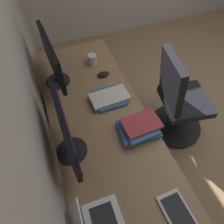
{
  "coord_description": "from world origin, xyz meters",
  "views": [
    {
      "loc": [
        -0.86,
        1.83,
        1.96
      ],
      "look_at": [
        -0.14,
        1.55,
        0.95
      ],
      "focal_mm": 32.89,
      "sensor_mm": 36.0,
      "label": 1
    }
  ],
  "objects_px": {
    "monitor_secondary": "(66,132)",
    "mouse_main": "(103,74)",
    "coffee_mug": "(92,59)",
    "drawer_pedestal": "(87,114)",
    "office_chair": "(178,102)",
    "monitor_primary": "(52,59)",
    "book_stack_near": "(140,128)",
    "book_stack_far": "(109,97)"
  },
  "relations": [
    {
      "from": "monitor_secondary",
      "to": "mouse_main",
      "type": "bearing_deg",
      "value": -34.81
    },
    {
      "from": "coffee_mug",
      "to": "monitor_secondary",
      "type": "bearing_deg",
      "value": 154.3
    },
    {
      "from": "drawer_pedestal",
      "to": "office_chair",
      "type": "distance_m",
      "value": 0.89
    },
    {
      "from": "drawer_pedestal",
      "to": "monitor_primary",
      "type": "xyz_separation_m",
      "value": [
        0.14,
        0.18,
        0.62
      ]
    },
    {
      "from": "monitor_secondary",
      "to": "book_stack_near",
      "type": "xyz_separation_m",
      "value": [
        -0.02,
        -0.47,
        -0.19
      ]
    },
    {
      "from": "coffee_mug",
      "to": "office_chair",
      "type": "height_order",
      "value": "office_chair"
    },
    {
      "from": "monitor_secondary",
      "to": "book_stack_far",
      "type": "xyz_separation_m",
      "value": [
        0.34,
        -0.38,
        -0.21
      ]
    },
    {
      "from": "drawer_pedestal",
      "to": "mouse_main",
      "type": "distance_m",
      "value": 0.45
    },
    {
      "from": "mouse_main",
      "to": "coffee_mug",
      "type": "distance_m",
      "value": 0.2
    },
    {
      "from": "book_stack_far",
      "to": "mouse_main",
      "type": "bearing_deg",
      "value": -9.28
    },
    {
      "from": "monitor_secondary",
      "to": "coffee_mug",
      "type": "bearing_deg",
      "value": -25.7
    },
    {
      "from": "monitor_primary",
      "to": "coffee_mug",
      "type": "height_order",
      "value": "monitor_primary"
    },
    {
      "from": "mouse_main",
      "to": "book_stack_far",
      "type": "xyz_separation_m",
      "value": [
        -0.28,
        0.05,
        0.01
      ]
    },
    {
      "from": "drawer_pedestal",
      "to": "monitor_secondary",
      "type": "distance_m",
      "value": 0.85
    },
    {
      "from": "monitor_primary",
      "to": "office_chair",
      "type": "distance_m",
      "value": 1.2
    },
    {
      "from": "book_stack_near",
      "to": "book_stack_far",
      "type": "relative_size",
      "value": 0.96
    },
    {
      "from": "drawer_pedestal",
      "to": "monitor_primary",
      "type": "height_order",
      "value": "monitor_primary"
    },
    {
      "from": "monitor_primary",
      "to": "monitor_secondary",
      "type": "bearing_deg",
      "value": 176.26
    },
    {
      "from": "mouse_main",
      "to": "book_stack_near",
      "type": "xyz_separation_m",
      "value": [
        -0.63,
        -0.05,
        0.03
      ]
    },
    {
      "from": "monitor_primary",
      "to": "mouse_main",
      "type": "xyz_separation_m",
      "value": [
        -0.07,
        -0.38,
        -0.22
      ]
    },
    {
      "from": "monitor_primary",
      "to": "monitor_secondary",
      "type": "height_order",
      "value": "monitor_secondary"
    },
    {
      "from": "drawer_pedestal",
      "to": "office_chair",
      "type": "relative_size",
      "value": 0.72
    },
    {
      "from": "monitor_secondary",
      "to": "mouse_main",
      "type": "relative_size",
      "value": 5.02
    },
    {
      "from": "book_stack_near",
      "to": "book_stack_far",
      "type": "xyz_separation_m",
      "value": [
        0.36,
        0.09,
        -0.02
      ]
    },
    {
      "from": "drawer_pedestal",
      "to": "book_stack_far",
      "type": "distance_m",
      "value": 0.49
    },
    {
      "from": "mouse_main",
      "to": "coffee_mug",
      "type": "height_order",
      "value": "coffee_mug"
    },
    {
      "from": "book_stack_near",
      "to": "coffee_mug",
      "type": "distance_m",
      "value": 0.83
    },
    {
      "from": "drawer_pedestal",
      "to": "office_chair",
      "type": "xyz_separation_m",
      "value": [
        -0.25,
        -0.84,
        0.11
      ]
    },
    {
      "from": "coffee_mug",
      "to": "book_stack_far",
      "type": "bearing_deg",
      "value": 179.2
    },
    {
      "from": "monitor_secondary",
      "to": "mouse_main",
      "type": "height_order",
      "value": "monitor_secondary"
    },
    {
      "from": "monitor_primary",
      "to": "mouse_main",
      "type": "distance_m",
      "value": 0.44
    },
    {
      "from": "monitor_primary",
      "to": "coffee_mug",
      "type": "relative_size",
      "value": 4.83
    },
    {
      "from": "book_stack_far",
      "to": "office_chair",
      "type": "bearing_deg",
      "value": -93.37
    },
    {
      "from": "mouse_main",
      "to": "book_stack_far",
      "type": "distance_m",
      "value": 0.28
    },
    {
      "from": "monitor_secondary",
      "to": "book_stack_far",
      "type": "relative_size",
      "value": 1.72
    },
    {
      "from": "drawer_pedestal",
      "to": "mouse_main",
      "type": "xyz_separation_m",
      "value": [
        0.07,
        -0.2,
        0.4
      ]
    },
    {
      "from": "book_stack_near",
      "to": "coffee_mug",
      "type": "relative_size",
      "value": 2.42
    },
    {
      "from": "mouse_main",
      "to": "coffee_mug",
      "type": "bearing_deg",
      "value": 11.41
    },
    {
      "from": "monitor_secondary",
      "to": "coffee_mug",
      "type": "xyz_separation_m",
      "value": [
        0.8,
        -0.39,
        -0.19
      ]
    },
    {
      "from": "monitor_secondary",
      "to": "book_stack_near",
      "type": "bearing_deg",
      "value": -92.43
    },
    {
      "from": "coffee_mug",
      "to": "office_chair",
      "type": "distance_m",
      "value": 0.91
    },
    {
      "from": "office_chair",
      "to": "book_stack_near",
      "type": "bearing_deg",
      "value": 117.97
    }
  ]
}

